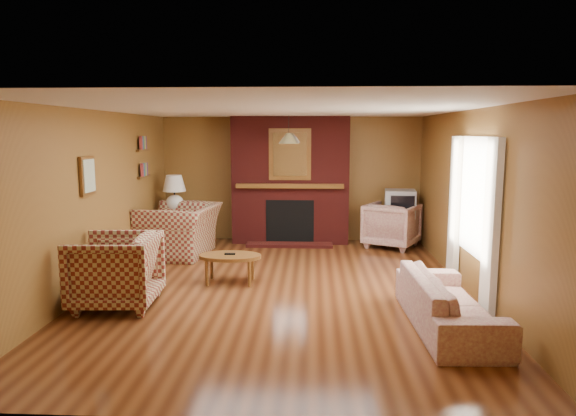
# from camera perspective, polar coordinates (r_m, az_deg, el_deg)

# --- Properties ---
(floor) EXTENTS (6.50, 6.50, 0.00)m
(floor) POSITION_cam_1_polar(r_m,az_deg,el_deg) (7.07, -0.80, -8.88)
(floor) COLOR #4A240F
(floor) RESTS_ON ground
(ceiling) EXTENTS (6.50, 6.50, 0.00)m
(ceiling) POSITION_cam_1_polar(r_m,az_deg,el_deg) (6.76, -0.84, 10.94)
(ceiling) COLOR silver
(ceiling) RESTS_ON wall_back
(wall_back) EXTENTS (6.50, 0.00, 6.50)m
(wall_back) POSITION_cam_1_polar(r_m,az_deg,el_deg) (10.04, 0.34, 3.24)
(wall_back) COLOR olive
(wall_back) RESTS_ON floor
(wall_front) EXTENTS (6.50, 0.00, 6.50)m
(wall_front) POSITION_cam_1_polar(r_m,az_deg,el_deg) (3.63, -4.04, -5.97)
(wall_front) COLOR olive
(wall_front) RESTS_ON floor
(wall_left) EXTENTS (0.00, 6.50, 6.50)m
(wall_left) POSITION_cam_1_polar(r_m,az_deg,el_deg) (7.40, -20.52, 0.87)
(wall_left) COLOR olive
(wall_left) RESTS_ON floor
(wall_right) EXTENTS (0.00, 6.50, 6.50)m
(wall_right) POSITION_cam_1_polar(r_m,az_deg,el_deg) (7.11, 19.73, 0.63)
(wall_right) COLOR olive
(wall_right) RESTS_ON floor
(fireplace) EXTENTS (2.20, 0.82, 2.40)m
(fireplace) POSITION_cam_1_polar(r_m,az_deg,el_deg) (9.78, 0.27, 3.00)
(fireplace) COLOR #4F1311
(fireplace) RESTS_ON floor
(window_right) EXTENTS (0.10, 1.85, 2.00)m
(window_right) POSITION_cam_1_polar(r_m,az_deg,el_deg) (6.92, 19.79, -0.19)
(window_right) COLOR beige
(window_right) RESTS_ON wall_right
(bookshelf) EXTENTS (0.09, 0.55, 0.71)m
(bookshelf) POSITION_cam_1_polar(r_m,az_deg,el_deg) (9.11, -15.63, 5.35)
(bookshelf) COLOR brown
(bookshelf) RESTS_ON wall_left
(botanical_print) EXTENTS (0.05, 0.40, 0.50)m
(botanical_print) POSITION_cam_1_polar(r_m,az_deg,el_deg) (7.08, -21.37, 3.36)
(botanical_print) COLOR brown
(botanical_print) RESTS_ON wall_left
(pendant_light) EXTENTS (0.36, 0.36, 0.48)m
(pendant_light) POSITION_cam_1_polar(r_m,az_deg,el_deg) (9.05, 0.09, 7.76)
(pendant_light) COLOR black
(pendant_light) RESTS_ON ceiling
(plaid_loveseat) EXTENTS (1.30, 1.45, 0.87)m
(plaid_loveseat) POSITION_cam_1_polar(r_m,az_deg,el_deg) (9.01, -11.91, -2.44)
(plaid_loveseat) COLOR maroon
(plaid_loveseat) RESTS_ON floor
(plaid_armchair) EXTENTS (1.03, 1.01, 0.89)m
(plaid_armchair) POSITION_cam_1_polar(r_m,az_deg,el_deg) (6.57, -18.62, -6.62)
(plaid_armchair) COLOR maroon
(plaid_armchair) RESTS_ON floor
(floral_sofa) EXTENTS (0.82, 1.97, 0.57)m
(floral_sofa) POSITION_cam_1_polar(r_m,az_deg,el_deg) (5.90, 17.39, -9.93)
(floral_sofa) COLOR beige
(floral_sofa) RESTS_ON floor
(floral_armchair) EXTENTS (1.20, 1.21, 0.82)m
(floral_armchair) POSITION_cam_1_polar(r_m,az_deg,el_deg) (9.66, 11.47, -1.87)
(floral_armchair) COLOR beige
(floral_armchair) RESTS_ON floor
(coffee_table) EXTENTS (0.88, 0.55, 0.42)m
(coffee_table) POSITION_cam_1_polar(r_m,az_deg,el_deg) (7.27, -6.47, -5.56)
(coffee_table) COLOR brown
(coffee_table) RESTS_ON floor
(side_table) EXTENTS (0.50, 0.50, 0.64)m
(side_table) POSITION_cam_1_polar(r_m,az_deg,el_deg) (9.70, -12.38, -2.39)
(side_table) COLOR brown
(side_table) RESTS_ON floor
(table_lamp) EXTENTS (0.42, 0.42, 0.70)m
(table_lamp) POSITION_cam_1_polar(r_m,az_deg,el_deg) (9.59, -12.51, 1.76)
(table_lamp) COLOR silver
(table_lamp) RESTS_ON side_table
(tv_stand) EXTENTS (0.50, 0.46, 0.53)m
(tv_stand) POSITION_cam_1_polar(r_m,az_deg,el_deg) (9.85, 12.24, -2.53)
(tv_stand) COLOR black
(tv_stand) RESTS_ON floor
(crt_tv) EXTENTS (0.61, 0.60, 0.51)m
(crt_tv) POSITION_cam_1_polar(r_m,az_deg,el_deg) (9.76, 12.34, 0.48)
(crt_tv) COLOR #AAACB2
(crt_tv) RESTS_ON tv_stand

